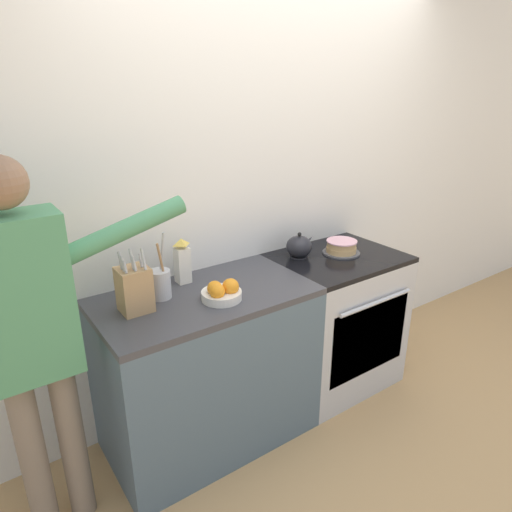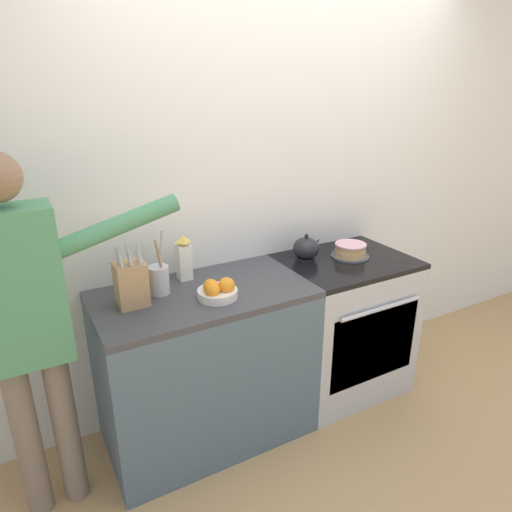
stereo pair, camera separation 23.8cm
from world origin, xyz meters
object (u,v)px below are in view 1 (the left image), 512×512
knife_block (134,289)px  layer_cake (341,247)px  milk_carton (182,262)px  stove_range (334,320)px  tea_kettle (299,247)px  person_baker (31,329)px  fruit_bowl (222,292)px  utensil_crock (161,283)px

knife_block → layer_cake: bearing=-0.2°
layer_cake → milk_carton: (-1.00, 0.17, 0.08)m
stove_range → layer_cake: size_ratio=3.84×
tea_kettle → person_baker: person_baker is taller
layer_cake → person_baker: (-1.79, -0.11, 0.07)m
stove_range → tea_kettle: tea_kettle is taller
layer_cake → fruit_bowl: fruit_bowl is taller
knife_block → person_baker: (-0.46, -0.12, -0.00)m
utensil_crock → person_baker: bearing=-164.1°
person_baker → tea_kettle: bearing=19.2°
stove_range → fruit_bowl: (-0.90, -0.10, 0.49)m
layer_cake → tea_kettle: (-0.26, 0.10, 0.03)m
layer_cake → fruit_bowl: bearing=-172.1°
tea_kettle → fruit_bowl: tea_kettle is taller
tea_kettle → stove_range: bearing=-31.7°
stove_range → tea_kettle: 0.57m
tea_kettle → utensil_crock: (-0.92, -0.04, 0.01)m
utensil_crock → stove_range: bearing=-4.6°
stove_range → knife_block: size_ratio=2.87×
fruit_bowl → person_baker: 0.85m
fruit_bowl → milk_carton: milk_carton is taller
tea_kettle → knife_block: size_ratio=0.62×
layer_cake → utensil_crock: utensil_crock is taller
utensil_crock → fruit_bowl: 0.31m
tea_kettle → knife_block: (-1.08, -0.10, 0.04)m
fruit_bowl → milk_carton: 0.32m
utensil_crock → milk_carton: size_ratio=1.38×
fruit_bowl → milk_carton: bearing=101.5°
tea_kettle → milk_carton: 0.75m
person_baker → stove_range: bearing=14.0°
stove_range → knife_block: bearing=178.6°
layer_cake → person_baker: size_ratio=0.14×
milk_carton → layer_cake: bearing=-9.7°
layer_cake → stove_range: bearing=-149.8°
layer_cake → utensil_crock: bearing=176.9°
utensil_crock → fruit_bowl: utensil_crock is taller
milk_carton → fruit_bowl: bearing=-78.5°
layer_cake → fruit_bowl: size_ratio=1.16×
layer_cake → fruit_bowl: 0.95m
tea_kettle → milk_carton: bearing=174.8°
knife_block → utensil_crock: utensil_crock is taller
stove_range → milk_carton: (-0.96, 0.20, 0.56)m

